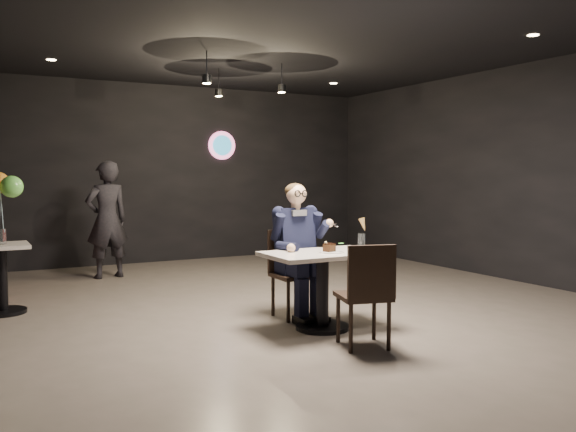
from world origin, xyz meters
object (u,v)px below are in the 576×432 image
chair_near (363,294)px  side_table (2,282)px  seated_man (295,249)px  main_table (322,291)px  passerby (107,220)px  chair_far (295,274)px  balloon_vase (1,236)px  sundae_glass (362,242)px

chair_near → side_table: (-2.68, 2.86, -0.11)m
seated_man → side_table: bearing=148.6°
chair_near → seated_man: seated_man is taller
main_table → chair_near: bearing=-90.0°
chair_near → passerby: 4.80m
main_table → passerby: passerby is taller
chair_far → passerby: passerby is taller
chair_far → balloon_vase: size_ratio=5.60×
main_table → passerby: (-1.20, 3.95, 0.47)m
seated_man → side_table: size_ratio=2.08×
chair_near → seated_man: size_ratio=0.64×
main_table → side_table: 3.46m
main_table → seated_man: bearing=90.0°
chair_far → balloon_vase: (-2.68, 1.64, 0.37)m
main_table → chair_far: (-0.00, 0.55, 0.09)m
chair_far → seated_man: 0.26m
main_table → balloon_vase: bearing=140.8°
chair_far → seated_man: bearing=90.0°
chair_far → main_table: bearing=-90.0°
chair_near → seated_man: bearing=104.9°
balloon_vase → chair_near: bearing=-46.8°
seated_man → balloon_vase: size_ratio=8.77×
chair_near → side_table: size_ratio=1.33×
sundae_glass → side_table: 3.85m
side_table → chair_far: bearing=-31.4°
seated_man → passerby: size_ratio=0.86×
sundae_glass → main_table: bearing=175.3°
seated_man → side_table: 3.17m
main_table → chair_near: size_ratio=1.20×
sundae_glass → passerby: passerby is taller
chair_far → sundae_glass: 0.81m
chair_far → passerby: 3.63m
chair_near → balloon_vase: bearing=148.1°
side_table → balloon_vase: bearing=0.0°
balloon_vase → sundae_glass: bearing=-35.5°
chair_far → chair_near: bearing=-90.0°
side_table → passerby: 2.36m
passerby → side_table: bearing=40.9°
main_table → side_table: bearing=140.8°
chair_near → balloon_vase: size_ratio=5.60×
chair_near → chair_far: bearing=104.9°
passerby → chair_far: bearing=100.3°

